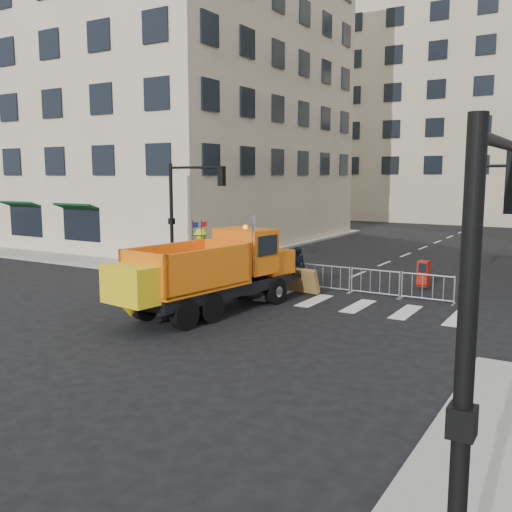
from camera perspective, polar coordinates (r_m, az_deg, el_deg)
The scene contains 14 objects.
ground at distance 18.06m, azimuth -3.72°, elevation -7.51°, with size 120.00×120.00×0.00m, color black.
sidewalk_back at distance 25.30m, azimuth 7.33°, elevation -2.84°, with size 64.00×5.00×0.15m, color gray.
sidewalk_near_right at distance 9.60m, azimuth 22.92°, elevation -22.47°, with size 3.00×14.00×0.15m, color gray.
building_left at distance 46.23m, azimuth -10.47°, elevation 18.14°, with size 24.00×22.00×26.00m, color beige.
building_far at distance 67.39m, azimuth 23.06°, elevation 13.58°, with size 30.00×18.00×24.00m, color tan.
traffic_light_left at distance 28.30m, azimuth -8.44°, elevation 3.66°, with size 0.18×0.18×5.40m, color black.
traffic_light_near at distance 5.78m, azimuth 19.95°, elevation -14.39°, with size 0.18×0.18×5.40m, color black.
crowd_barriers at distance 24.72m, azimuth 4.91°, elevation -1.94°, with size 12.60×0.60×1.10m, color #9EA0A5, non-canonical shape.
plow_truck at distance 20.10m, azimuth -4.62°, elevation -1.44°, with size 3.69×9.12×3.45m.
cop_a at distance 24.02m, azimuth 4.15°, elevation -1.27°, with size 0.69×0.45×1.90m, color black.
cop_b at distance 23.82m, azimuth 0.38°, elevation -1.18°, with size 0.98×0.76×2.02m, color black.
cop_c at distance 22.41m, azimuth 2.64°, elevation -1.94°, with size 1.11×0.46×1.90m, color black.
worker at distance 28.64m, azimuth -5.53°, elevation 0.69°, with size 1.32×0.76×2.05m, color #C1D018.
newspaper_box at distance 25.24m, azimuth 16.41°, elevation -1.70°, with size 0.45×0.40×1.10m, color #99170B.
Camera 1 is at (9.94, -14.27, 4.87)m, focal length 40.00 mm.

